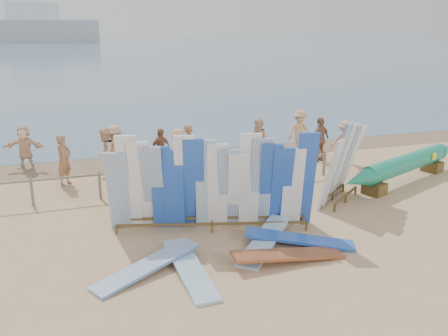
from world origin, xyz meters
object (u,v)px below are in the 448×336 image
object	(u,v)px
flat_board_b	(265,245)
flat_board_d	(299,245)
side_surfboard_rack	(342,165)
beachgoer_extra_0	(345,142)
beachgoer_10	(320,139)
beachgoer_4	(161,149)
stroller	(194,165)
beachgoer_2	(105,153)
beachgoer_8	(259,141)
beachgoer_9	(300,131)
flat_board_e	(148,272)
beachgoer_11	(25,147)
beachgoer_7	(190,148)
beachgoer_6	(179,155)
beach_chair_left	(190,173)
beach_chair_right	(166,177)
beachgoer_3	(115,149)
vendor_table	(285,187)
main_surfboard_rack	(212,186)
beachgoer_1	(64,160)
outrigger_canoe	(407,164)
flat_board_c	(288,261)
flat_board_a	(190,273)

from	to	relation	value
flat_board_b	flat_board_d	size ratio (longest dim) A/B	1.00
side_surfboard_rack	beachgoer_extra_0	distance (m)	4.63
beachgoer_10	beachgoer_4	bearing A→B (deg)	-33.55
stroller	flat_board_b	bearing A→B (deg)	-96.11
beachgoer_4	beachgoer_2	world-z (taller)	beachgoer_2
beachgoer_8	beachgoer_9	xyz separation A→B (m)	(2.36, 1.10, 0.02)
flat_board_e	stroller	size ratio (longest dim) A/B	2.35
flat_board_d	beachgoer_11	distance (m)	11.67
beachgoer_7	beachgoer_6	xyz separation A→B (m)	(-0.66, -1.01, 0.04)
flat_board_d	beach_chair_left	world-z (taller)	beach_chair_left
beach_chair_right	beachgoer_3	bearing A→B (deg)	90.57
vendor_table	beachgoer_8	distance (m)	4.11
main_surfboard_rack	vendor_table	distance (m)	3.51
beachgoer_3	beachgoer_6	distance (m)	2.59
beachgoer_extra_0	beachgoer_1	bearing A→B (deg)	-124.05
vendor_table	beachgoer_9	world-z (taller)	beachgoer_9
main_surfboard_rack	beachgoer_11	bearing A→B (deg)	138.96
main_surfboard_rack	beachgoer_8	size ratio (longest dim) A/B	3.00
beachgoer_2	beachgoer_1	distance (m)	1.45
flat_board_d	beachgoer_1	bearing A→B (deg)	64.91
side_surfboard_rack	beachgoer_8	xyz separation A→B (m)	(-0.73, 4.87, -0.27)
flat_board_e	outrigger_canoe	bearing A→B (deg)	82.28
stroller	beachgoer_8	distance (m)	3.16
flat_board_c	beach_chair_left	distance (m)	6.67
outrigger_canoe	flat_board_a	world-z (taller)	outrigger_canoe
flat_board_e	beachgoer_11	size ratio (longest dim) A/B	1.61
beachgoer_9	beachgoer_11	distance (m)	11.21
flat_board_b	stroller	distance (m)	6.04
flat_board_e	beachgoer_10	size ratio (longest dim) A/B	1.50
main_surfboard_rack	beachgoer_3	distance (m)	6.42
vendor_table	beachgoer_11	world-z (taller)	beachgoer_11
beachgoer_7	flat_board_a	bearing A→B (deg)	-160.65
flat_board_c	flat_board_b	bearing A→B (deg)	13.10
flat_board_c	flat_board_b	xyz separation A→B (m)	(-0.19, 0.93, 0.00)
flat_board_a	flat_board_e	distance (m)	0.94
flat_board_a	beachgoer_4	xyz separation A→B (m)	(0.97, 8.20, 0.79)
beachgoer_7	beachgoer_3	bearing A→B (deg)	111.44
flat_board_b	beachgoer_extra_0	bearing A→B (deg)	86.92
beachgoer_10	beachgoer_6	size ratio (longest dim) A/B	0.97
flat_board_c	beachgoer_10	bearing A→B (deg)	-31.98
flat_board_c	beachgoer_3	size ratio (longest dim) A/B	1.51
beachgoer_4	flat_board_b	bearing A→B (deg)	-110.15
beachgoer_10	beachgoer_3	distance (m)	8.07
flat_board_c	beachgoer_10	world-z (taller)	beachgoer_10
flat_board_c	beachgoer_3	distance (m)	9.01
flat_board_c	vendor_table	bearing A→B (deg)	-22.72
beachgoer_4	flat_board_e	bearing A→B (deg)	-132.25
beach_chair_left	beachgoer_2	size ratio (longest dim) A/B	0.53
beach_chair_right	beachgoer_7	world-z (taller)	beachgoer_7
main_surfboard_rack	side_surfboard_rack	bearing A→B (deg)	25.93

